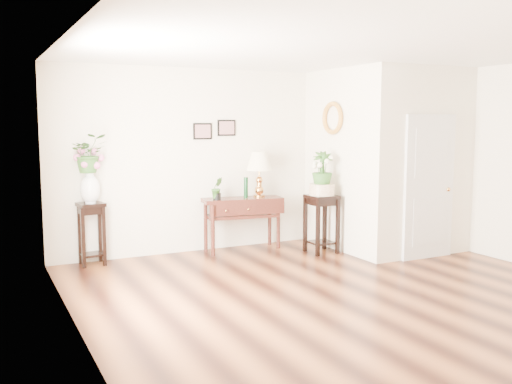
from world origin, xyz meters
TOP-DOWN VIEW (x-y plane):
  - floor at (0.00, 0.00)m, footprint 6.00×5.50m
  - ceiling at (0.00, 0.00)m, footprint 6.00×5.50m
  - wall_back at (0.00, 2.75)m, footprint 6.00×0.02m
  - wall_left at (-3.00, 0.00)m, footprint 0.02×5.50m
  - partition at (2.10, 1.77)m, footprint 1.80×1.95m
  - door at (2.10, 0.78)m, footprint 0.90×0.05m
  - art_print_left at (-0.65, 2.73)m, footprint 0.30×0.02m
  - art_print_right at (-0.25, 2.73)m, footprint 0.30×0.02m
  - wall_ornament at (1.16, 1.90)m, footprint 0.07×0.51m
  - console_table at (-0.11, 2.46)m, footprint 1.28×0.60m
  - table_lamp at (0.18, 2.46)m, footprint 0.52×0.52m
  - green_vase at (-0.05, 2.46)m, footprint 0.08×0.08m
  - potted_plant at (-0.53, 2.46)m, footprint 0.18×0.14m
  - plant_stand_a at (-2.39, 2.57)m, footprint 0.38×0.38m
  - porcelain_vase at (-2.39, 2.57)m, footprint 0.32×0.32m
  - lily_arrangement at (-2.39, 2.57)m, footprint 0.50×0.44m
  - plant_stand_b at (0.90, 1.77)m, footprint 0.42×0.42m
  - ceramic_bowl at (0.90, 1.77)m, footprint 0.41×0.41m
  - narcissus at (0.90, 1.77)m, footprint 0.40×0.40m

SIDE VIEW (x-z plane):
  - floor at x=0.00m, z-range -0.01..0.01m
  - console_table at x=-0.11m, z-range 0.00..0.82m
  - plant_stand_a at x=-2.39m, z-range 0.00..0.88m
  - plant_stand_b at x=0.90m, z-range 0.00..0.89m
  - ceramic_bowl at x=0.90m, z-range 0.88..1.05m
  - potted_plant at x=-0.53m, z-range 0.82..1.14m
  - green_vase at x=-0.05m, z-range 0.83..1.15m
  - door at x=2.10m, z-range 0.00..2.10m
  - porcelain_vase at x=-2.39m, z-range 0.87..1.34m
  - table_lamp at x=0.18m, z-range 0.81..1.53m
  - narcissus at x=0.90m, z-range 1.01..1.55m
  - wall_back at x=0.00m, z-range 0.00..2.80m
  - wall_left at x=-3.00m, z-range 0.00..2.80m
  - partition at x=2.10m, z-range 0.00..2.80m
  - lily_arrangement at x=-2.39m, z-range 1.28..1.82m
  - art_print_left at x=-0.65m, z-range 1.73..1.98m
  - art_print_right at x=-0.25m, z-range 1.77..2.02m
  - wall_ornament at x=1.16m, z-range 1.79..2.30m
  - ceiling at x=0.00m, z-range 2.79..2.81m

